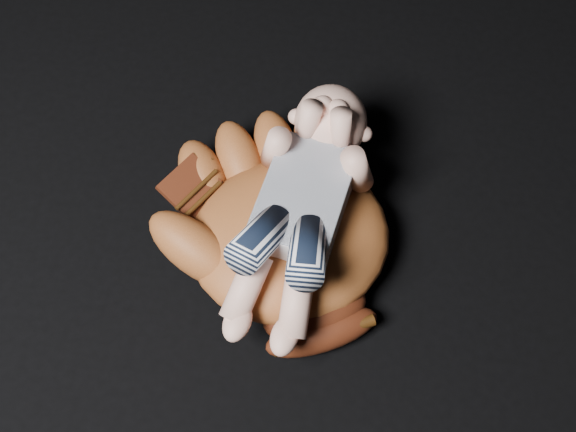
{
  "coord_description": "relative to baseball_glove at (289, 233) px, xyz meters",
  "views": [
    {
      "loc": [
        -0.14,
        -0.38,
        1.07
      ],
      "look_at": [
        -0.18,
        0.2,
        0.07
      ],
      "focal_mm": 50.0,
      "sensor_mm": 36.0,
      "label": 1
    }
  ],
  "objects": [
    {
      "name": "newborn_baby",
      "position": [
        0.01,
        -0.0,
        0.06
      ],
      "size": [
        0.27,
        0.44,
        0.16
      ],
      "primitive_type": null,
      "rotation": [
        0.0,
        0.0,
        -0.23
      ],
      "color": "#E8AB95",
      "rests_on": "baseball_glove"
    },
    {
      "name": "baseball_glove",
      "position": [
        0.0,
        0.0,
        0.0
      ],
      "size": [
        0.49,
        0.52,
        0.13
      ],
      "primitive_type": null,
      "rotation": [
        0.0,
        0.0,
        0.39
      ],
      "color": "brown",
      "rests_on": "ground"
    }
  ]
}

